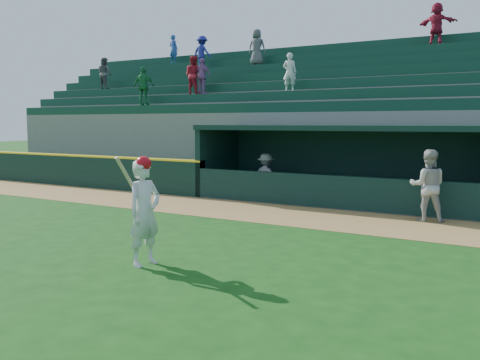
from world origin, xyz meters
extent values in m
plane|color=#144210|center=(0.00, 0.00, 0.00)|extent=(120.00, 120.00, 0.00)
cube|color=olive|center=(0.00, 4.90, 0.01)|extent=(40.00, 3.00, 0.01)
cube|color=black|center=(-12.25, 6.55, 0.60)|extent=(15.50, 0.30, 1.20)
cube|color=yellow|center=(-12.25, 6.55, 1.23)|extent=(15.50, 0.32, 0.06)
imported|color=#AAABA5|center=(3.03, 5.89, 0.93)|extent=(1.05, 0.91, 1.86)
imported|color=#999994|center=(-2.56, 7.48, 0.75)|extent=(0.98, 0.56, 1.51)
cube|color=slate|center=(0.00, 7.70, 0.02)|extent=(9.00, 2.60, 0.04)
cube|color=black|center=(-4.60, 7.70, 1.15)|extent=(0.20, 2.60, 2.30)
cube|color=black|center=(0.00, 9.00, 1.15)|extent=(9.40, 0.20, 2.30)
cube|color=black|center=(0.00, 7.70, 2.38)|extent=(9.40, 2.80, 0.16)
cube|color=black|center=(0.00, 6.48, 0.50)|extent=(9.00, 0.16, 1.00)
cube|color=brown|center=(0.00, 8.50, 0.25)|extent=(8.40, 0.45, 0.10)
cube|color=slate|center=(0.00, 9.53, 1.46)|extent=(34.00, 0.85, 2.91)
cube|color=#0F3828|center=(0.00, 9.41, 3.09)|extent=(34.00, 0.60, 0.36)
cube|color=slate|center=(0.00, 10.38, 1.68)|extent=(34.00, 0.85, 3.36)
cube|color=#0F3828|center=(0.00, 10.26, 3.54)|extent=(34.00, 0.60, 0.36)
cube|color=slate|center=(0.00, 11.22, 1.91)|extent=(34.00, 0.85, 3.81)
cube|color=#0F3828|center=(0.00, 11.11, 3.99)|extent=(34.00, 0.60, 0.36)
cube|color=slate|center=(0.00, 12.07, 2.13)|extent=(34.00, 0.85, 4.26)
cube|color=#0F3828|center=(0.00, 11.96, 4.44)|extent=(34.00, 0.60, 0.36)
cube|color=slate|center=(0.00, 12.93, 2.35)|extent=(34.00, 0.85, 4.71)
cube|color=#0F3828|center=(0.00, 12.81, 4.89)|extent=(34.00, 0.60, 0.36)
cube|color=slate|center=(0.00, 13.78, 2.58)|extent=(34.00, 0.85, 5.16)
cube|color=#0F3828|center=(0.00, 13.66, 5.34)|extent=(34.00, 0.60, 0.36)
cube|color=slate|center=(0.00, 14.62, 2.80)|extent=(34.00, 0.85, 5.61)
cube|color=#0F3828|center=(0.00, 14.51, 5.79)|extent=(34.00, 0.60, 0.36)
cube|color=slate|center=(0.00, 15.20, 2.80)|extent=(34.50, 0.30, 5.61)
imported|color=#A11833|center=(1.52, 13.68, 6.32)|extent=(1.54, 0.72, 1.59)
imported|color=#294B99|center=(-11.30, 13.68, 6.24)|extent=(0.56, 0.40, 1.45)
imported|color=#4E4E4E|center=(-13.61, 11.12, 4.94)|extent=(0.83, 0.69, 1.55)
imported|color=#975A9B|center=(-7.11, 10.28, 4.46)|extent=(0.90, 0.43, 1.49)
imported|color=silver|center=(-3.07, 10.28, 4.44)|extent=(0.58, 0.44, 1.44)
imported|color=#A71929|center=(-7.57, 10.28, 4.52)|extent=(0.80, 0.63, 1.61)
imported|color=navy|center=(-8.93, 12.83, 5.84)|extent=(1.05, 0.68, 1.54)
imported|color=#4D4D4D|center=(-5.95, 12.83, 5.87)|extent=(0.88, 0.68, 1.59)
imported|color=#19723C|center=(-9.58, 9.43, 4.09)|extent=(1.03, 0.63, 1.65)
imported|color=silver|center=(-0.34, -1.11, 0.95)|extent=(0.53, 0.74, 1.89)
sphere|color=#BA0A13|center=(-0.34, -1.11, 1.82)|extent=(0.27, 0.27, 0.27)
cylinder|color=tan|center=(-0.52, -1.33, 1.59)|extent=(0.15, 0.53, 0.76)
camera|label=1|loc=(5.97, -8.22, 2.54)|focal=40.00mm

